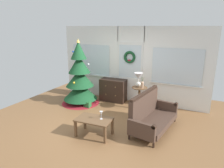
# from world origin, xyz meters

# --- Properties ---
(ground_plane) EXTENTS (6.76, 6.76, 0.00)m
(ground_plane) POSITION_xyz_m (0.00, 0.00, 0.00)
(ground_plane) COLOR brown
(back_wall_with_door) EXTENTS (5.20, 0.19, 2.55)m
(back_wall_with_door) POSITION_xyz_m (0.00, 2.08, 1.28)
(back_wall_with_door) COLOR white
(back_wall_with_door) RESTS_ON ground
(christmas_tree) EXTENTS (1.28, 1.28, 2.16)m
(christmas_tree) POSITION_xyz_m (-1.42, 1.11, 0.79)
(christmas_tree) COLOR #4C331E
(christmas_tree) RESTS_ON ground
(dresser_cabinet) EXTENTS (0.91, 0.46, 0.78)m
(dresser_cabinet) POSITION_xyz_m (-0.50, 1.79, 0.39)
(dresser_cabinet) COLOR black
(dresser_cabinet) RESTS_ON ground
(settee_sofa) EXTENTS (0.91, 1.70, 0.96)m
(settee_sofa) POSITION_xyz_m (1.23, 0.37, 0.38)
(settee_sofa) COLOR black
(settee_sofa) RESTS_ON ground
(side_table) EXTENTS (0.50, 0.48, 0.72)m
(side_table) POSITION_xyz_m (0.55, 1.48, 0.51)
(side_table) COLOR brown
(side_table) RESTS_ON ground
(table_lamp) EXTENTS (0.28, 0.28, 0.44)m
(table_lamp) POSITION_xyz_m (0.49, 1.52, 1.01)
(table_lamp) COLOR silver
(table_lamp) RESTS_ON side_table
(flower_vase) EXTENTS (0.11, 0.10, 0.35)m
(flower_vase) POSITION_xyz_m (0.65, 1.42, 0.84)
(flower_vase) COLOR tan
(flower_vase) RESTS_ON side_table
(coffee_table) EXTENTS (0.87, 0.58, 0.44)m
(coffee_table) POSITION_xyz_m (0.11, -0.55, 0.37)
(coffee_table) COLOR brown
(coffee_table) RESTS_ON ground
(wine_glass) EXTENTS (0.08, 0.08, 0.20)m
(wine_glass) POSITION_xyz_m (0.27, -0.48, 0.58)
(wine_glass) COLOR silver
(wine_glass) RESTS_ON coffee_table
(gift_box) EXTENTS (0.20, 0.18, 0.20)m
(gift_box) POSITION_xyz_m (-0.99, 0.88, 0.10)
(gift_box) COLOR #266633
(gift_box) RESTS_ON ground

